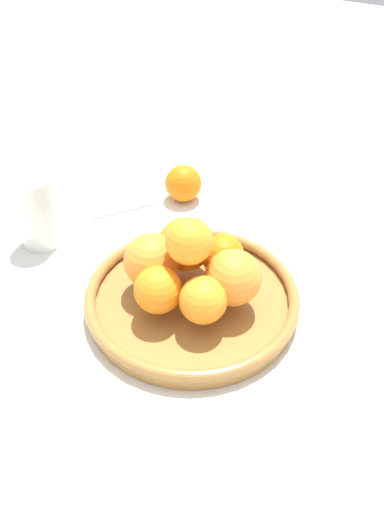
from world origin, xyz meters
name	(u,v)px	position (x,y,z in m)	size (l,w,h in m)	color
ground_plane	(192,305)	(0.00, 0.00, 0.00)	(4.00, 4.00, 0.00)	silver
fruit_bowl	(192,297)	(0.00, 0.00, 0.02)	(0.32, 0.32, 0.03)	#A57238
orange_pile	(191,265)	(0.00, 0.00, 0.08)	(0.20, 0.18, 0.12)	orange
stray_orange	(183,183)	(0.17, -0.24, 0.04)	(0.07, 0.07, 0.07)	orange
drinking_glass	(37,212)	(0.30, 0.01, 0.06)	(0.07, 0.07, 0.12)	silver
napkin_folded	(115,194)	(0.29, -0.17, 0.00)	(0.13, 0.13, 0.01)	silver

